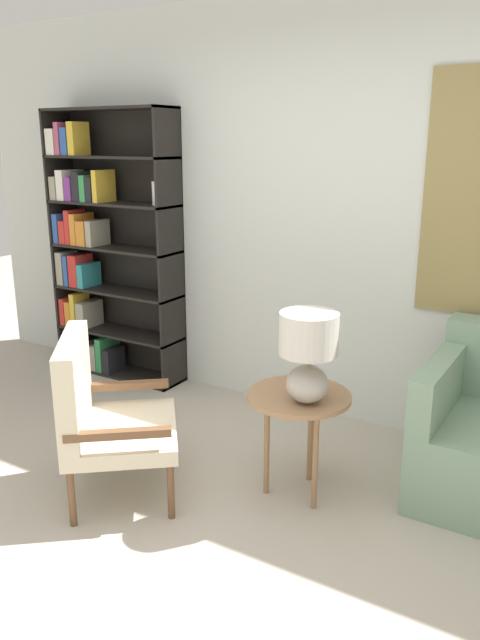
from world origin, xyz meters
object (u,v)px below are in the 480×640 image
object	(u,v)px
side_table	(299,405)
table_lamp	(308,350)
armchair	(99,409)
bookshelf	(100,251)

from	to	relation	value
side_table	table_lamp	xyz separation A→B (m)	(0.08, -0.07, 0.33)
side_table	table_lamp	world-z (taller)	table_lamp
armchair	bookshelf	bearing A→B (deg)	132.24
armchair	table_lamp	distance (m)	1.12
armchair	table_lamp	size ratio (longest dim) A/B	1.90
bookshelf	side_table	xyz separation A→B (m)	(2.15, -0.88, -0.48)
bookshelf	table_lamp	size ratio (longest dim) A/B	4.47
bookshelf	side_table	world-z (taller)	bookshelf
bookshelf	armchair	bearing A→B (deg)	-47.76
table_lamp	bookshelf	bearing A→B (deg)	157.03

